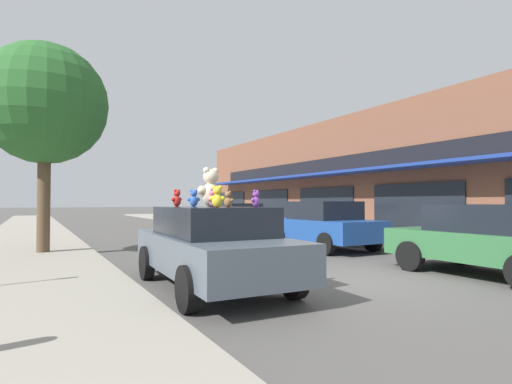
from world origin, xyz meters
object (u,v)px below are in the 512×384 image
plush_art_car (212,245)px  parked_car_far_center (324,225)px  teddy_bear_giant (211,188)px  teddy_bear_yellow (217,197)px  teddy_bear_pink (213,198)px  teddy_bear_purple (256,199)px  parked_car_far_right (234,218)px  teddy_bear_blue (194,198)px  street_tree (45,104)px  teddy_bear_white (217,201)px  parked_car_far_left (487,239)px  teddy_bear_red (177,198)px  teddy_bear_brown (228,199)px

plush_art_car → parked_car_far_center: (5.82, 3.86, 0.03)m
teddy_bear_giant → teddy_bear_yellow: size_ratio=2.08×
teddy_bear_pink → teddy_bear_purple: bearing=95.7°
plush_art_car → teddy_bear_giant: (0.08, 0.28, 1.09)m
parked_car_far_right → teddy_bear_blue: bearing=-120.2°
teddy_bear_blue → street_tree: size_ratio=0.06×
plush_art_car → teddy_bear_yellow: (-0.27, -0.85, 0.89)m
teddy_bear_white → teddy_bear_pink: bearing=16.7°
parked_car_far_left → street_tree: (-8.51, 8.41, 3.77)m
plush_art_car → teddy_bear_white: (0.39, 0.68, 0.84)m
teddy_bear_white → parked_car_far_center: size_ratio=0.06×
teddy_bear_blue → parked_car_far_left: bearing=172.4°
teddy_bear_red → teddy_bear_yellow: bearing=69.5°
teddy_bear_yellow → teddy_bear_purple: size_ratio=1.18×
teddy_bear_blue → teddy_bear_yellow: (-0.18, -1.59, 0.01)m
teddy_bear_giant → teddy_bear_purple: 1.08m
parked_car_far_center → teddy_bear_yellow: bearing=-142.3°
teddy_bear_yellow → teddy_bear_white: 1.67m
parked_car_far_right → teddy_bear_giant: bearing=-118.3°
teddy_bear_yellow → teddy_bear_purple: 0.88m
teddy_bear_pink → street_tree: street_tree is taller
parked_car_far_left → street_tree: 12.55m
plush_art_car → teddy_bear_yellow: teddy_bear_yellow is taller
teddy_bear_blue → parked_car_far_left: size_ratio=0.09×
teddy_bear_yellow → teddy_bear_pink: 0.90m
teddy_bear_blue → teddy_bear_purple: 1.56m
teddy_bear_pink → parked_car_far_left: 6.14m
plush_art_car → teddy_bear_blue: size_ratio=13.01×
teddy_bear_red → parked_car_far_center: (6.20, 2.87, -0.86)m
parked_car_far_center → teddy_bear_red: bearing=-155.1°
teddy_bear_pink → teddy_bear_blue: bearing=-116.0°
teddy_bear_white → teddy_bear_pink: teddy_bear_pink is taller
plush_art_car → parked_car_far_center: 6.99m
teddy_bear_white → parked_car_far_left: 6.03m
teddy_bear_giant → street_tree: bearing=-80.6°
teddy_bear_giant → street_tree: 7.41m
teddy_bear_yellow → teddy_bear_white: (0.66, 1.53, -0.06)m
plush_art_car → parked_car_far_left: parked_car_far_left is taller
teddy_bear_yellow → teddy_bear_red: bearing=-56.8°
teddy_bear_pink → teddy_bear_purple: (0.56, -0.66, -0.02)m
teddy_bear_brown → teddy_bear_white: bearing=-55.4°
teddy_bear_giant → parked_car_far_center: bearing=-162.3°
teddy_bear_white → teddy_bear_brown: bearing=33.1°
teddy_bear_purple → street_tree: 8.48m
teddy_bear_brown → street_tree: size_ratio=0.05×
street_tree → teddy_bear_pink: bearing=-67.7°
teddy_bear_purple → teddy_bear_giant: bearing=-86.9°
teddy_bear_pink → plush_art_car: bearing=-38.2°
teddy_bear_white → teddy_bear_purple: size_ratio=0.80×
teddy_bear_red → plush_art_car: bearing=87.1°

